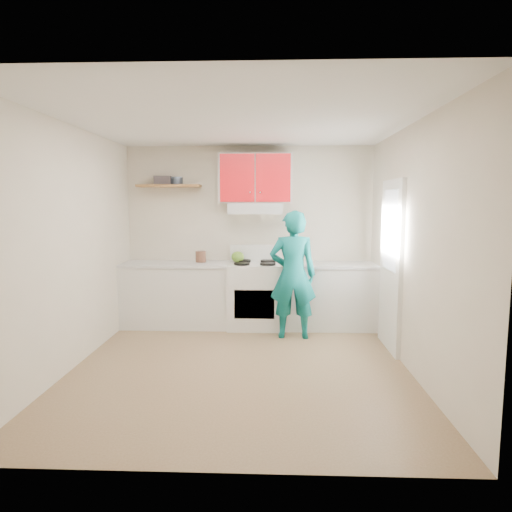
{
  "coord_description": "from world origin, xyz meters",
  "views": [
    {
      "loc": [
        0.35,
        -4.58,
        1.76
      ],
      "look_at": [
        0.15,
        0.55,
        1.15
      ],
      "focal_mm": 30.73,
      "sensor_mm": 36.0,
      "label": 1
    }
  ],
  "objects_px": {
    "stove": "(255,295)",
    "crock": "(201,257)",
    "person": "(293,275)",
    "tin": "(177,181)",
    "kettle": "(238,257)"
  },
  "relations": [
    {
      "from": "tin",
      "to": "kettle",
      "type": "height_order",
      "value": "tin"
    },
    {
      "from": "tin",
      "to": "crock",
      "type": "xyz_separation_m",
      "value": [
        0.35,
        -0.11,
        -1.1
      ]
    },
    {
      "from": "stove",
      "to": "crock",
      "type": "bearing_deg",
      "value": 172.49
    },
    {
      "from": "tin",
      "to": "kettle",
      "type": "distance_m",
      "value": 1.41
    },
    {
      "from": "person",
      "to": "kettle",
      "type": "bearing_deg",
      "value": -37.8
    },
    {
      "from": "tin",
      "to": "person",
      "type": "height_order",
      "value": "tin"
    },
    {
      "from": "stove",
      "to": "tin",
      "type": "bearing_deg",
      "value": 169.48
    },
    {
      "from": "crock",
      "to": "tin",
      "type": "bearing_deg",
      "value": 162.94
    },
    {
      "from": "stove",
      "to": "crock",
      "type": "distance_m",
      "value": 0.96
    },
    {
      "from": "stove",
      "to": "person",
      "type": "distance_m",
      "value": 0.8
    },
    {
      "from": "crock",
      "to": "person",
      "type": "distance_m",
      "value": 1.44
    },
    {
      "from": "person",
      "to": "stove",
      "type": "bearing_deg",
      "value": -43.37
    },
    {
      "from": "kettle",
      "to": "person",
      "type": "bearing_deg",
      "value": -35.64
    },
    {
      "from": "crock",
      "to": "kettle",
      "type": "bearing_deg",
      "value": 1.0
    },
    {
      "from": "tin",
      "to": "crock",
      "type": "distance_m",
      "value": 1.16
    }
  ]
}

